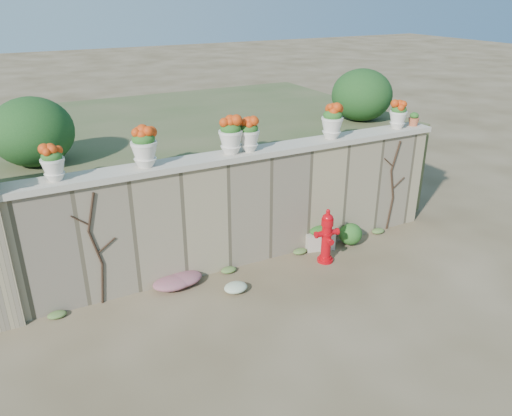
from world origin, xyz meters
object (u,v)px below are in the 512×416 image
planter_box (319,238)px  urn_pot_0 (53,163)px  terracotta_pot (414,120)px  fire_hydrant (327,236)px

planter_box → urn_pot_0: bearing=-167.7°
terracotta_pot → fire_hydrant: bearing=-163.4°
planter_box → urn_pot_0: urn_pot_0 is taller
fire_hydrant → urn_pot_0: size_ratio=1.97×
fire_hydrant → planter_box: 0.62m
fire_hydrant → urn_pot_0: (-4.33, 0.76, 1.84)m
fire_hydrant → planter_box: size_ratio=1.68×
fire_hydrant → planter_box: fire_hydrant is taller
terracotta_pot → planter_box: bearing=-173.6°
fire_hydrant → terracotta_pot: size_ratio=4.01×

